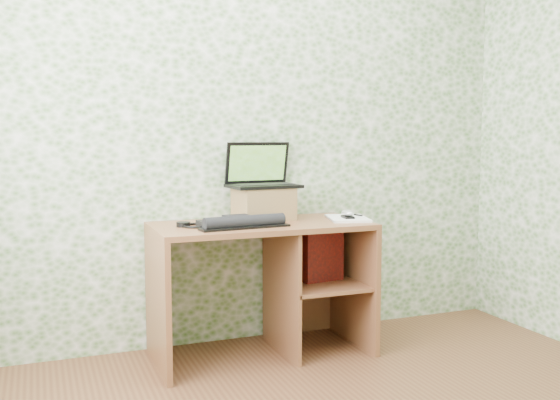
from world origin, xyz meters
name	(u,v)px	position (x,y,z in m)	size (l,w,h in m)	color
wall_back	(243,125)	(0.00, 1.75, 1.30)	(3.50, 3.50, 0.00)	silver
desk	(272,268)	(0.08, 1.47, 0.48)	(1.20, 0.60, 0.75)	brown
riser	(264,204)	(0.07, 1.58, 0.84)	(0.31, 0.26, 0.19)	brown
laptop	(261,177)	(0.07, 1.63, 1.00)	(0.41, 0.30, 0.26)	black
keyboard	(241,222)	(-0.14, 1.35, 0.77)	(0.50, 0.29, 0.07)	black
headphones	(196,225)	(-0.37, 1.44, 0.76)	(0.21, 0.19, 0.03)	black
notepad	(348,218)	(0.52, 1.40, 0.76)	(0.22, 0.31, 0.01)	white
mouse	(348,215)	(0.51, 1.37, 0.78)	(0.07, 0.11, 0.04)	silver
pen	(353,214)	(0.60, 1.47, 0.77)	(0.01, 0.01, 0.15)	black
red_box	(322,255)	(0.38, 1.44, 0.54)	(0.25, 0.08, 0.30)	maroon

